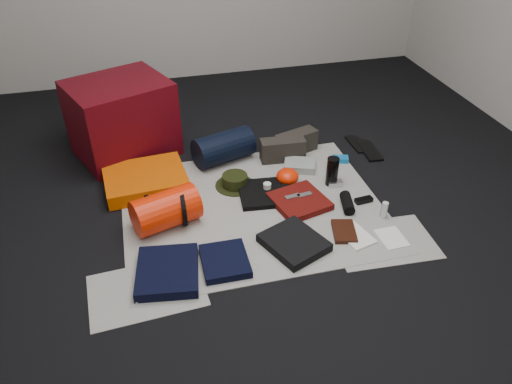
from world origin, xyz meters
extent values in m
cube|color=black|center=(0.00, 0.00, -0.01)|extent=(4.50, 4.50, 0.02)
cube|color=#B5B2A7|center=(0.00, 0.00, 0.00)|extent=(1.60, 1.30, 0.01)
cube|color=#B5B2A7|center=(-0.70, -0.55, 0.00)|extent=(0.61, 0.44, 0.00)
cube|color=#B5B2A7|center=(0.65, -0.50, 0.00)|extent=(0.60, 0.43, 0.00)
cube|color=#4E050D|center=(-0.74, 0.91, 0.27)|extent=(0.81, 0.75, 0.55)
cube|color=#D95002|center=(-0.63, 0.41, 0.05)|extent=(0.56, 0.47, 0.10)
cylinder|color=red|center=(-0.54, -0.04, 0.12)|extent=(0.43, 0.33, 0.22)
cylinder|color=black|center=(-0.64, -0.04, 0.11)|extent=(0.02, 0.22, 0.22)
cylinder|color=black|center=(-0.44, -0.04, 0.11)|extent=(0.03, 0.22, 0.22)
cylinder|color=black|center=(-0.06, 0.60, 0.12)|extent=(0.46, 0.34, 0.22)
cylinder|color=black|center=(-0.06, 0.27, 0.01)|extent=(0.31, 0.31, 0.01)
cylinder|color=black|center=(-0.06, 0.27, 0.05)|extent=(0.17, 0.17, 0.07)
cube|color=#2A2621|center=(0.35, 0.51, 0.09)|extent=(0.32, 0.14, 0.16)
cube|color=#2A2621|center=(0.48, 0.59, 0.08)|extent=(0.33, 0.21, 0.16)
cube|color=black|center=(1.01, 0.46, 0.01)|extent=(0.13, 0.30, 0.02)
cube|color=black|center=(0.96, 0.58, 0.01)|extent=(0.10, 0.26, 0.01)
cube|color=black|center=(-0.58, -0.47, 0.03)|extent=(0.37, 0.41, 0.06)
cube|color=black|center=(-0.27, -0.46, 0.03)|extent=(0.25, 0.29, 0.04)
cube|color=black|center=(0.14, -0.41, 0.03)|extent=(0.40, 0.42, 0.05)
cube|color=black|center=(0.11, 0.11, 0.02)|extent=(0.36, 0.34, 0.03)
cube|color=#540C09|center=(0.29, -0.04, 0.03)|extent=(0.39, 0.39, 0.04)
ellipsoid|color=red|center=(0.29, 0.22, 0.06)|extent=(0.19, 0.19, 0.10)
cube|color=gray|center=(0.43, 0.36, 0.03)|extent=(0.25, 0.22, 0.05)
cylinder|color=black|center=(0.57, 0.12, 0.11)|extent=(0.10, 0.10, 0.20)
cylinder|color=black|center=(0.57, -0.15, 0.04)|extent=(0.11, 0.19, 0.07)
cube|color=silver|center=(0.59, 0.10, 0.02)|extent=(0.10, 0.07, 0.04)
cube|color=#1064A3|center=(0.75, 0.38, 0.02)|extent=(0.13, 0.10, 0.03)
cylinder|color=#3E2068|center=(0.75, -0.28, 0.05)|extent=(0.03, 0.03, 0.09)
cylinder|color=silver|center=(0.75, -0.29, 0.06)|extent=(0.05, 0.05, 0.11)
cube|color=black|center=(0.46, -0.38, 0.02)|extent=(0.17, 0.22, 0.03)
cube|color=silver|center=(0.51, -0.42, 0.01)|extent=(0.21, 0.26, 0.01)
cube|color=silver|center=(0.71, -0.49, 0.01)|extent=(0.15, 0.19, 0.01)
cube|color=black|center=(0.70, -0.12, 0.02)|extent=(0.12, 0.06, 0.03)
cube|color=silver|center=(-0.73, -0.60, 0.01)|extent=(0.07, 0.07, 0.01)
cylinder|color=beige|center=(0.13, 0.14, 0.06)|extent=(0.05, 0.05, 0.03)
cube|color=silver|center=(0.25, -0.02, 0.06)|extent=(0.10, 0.05, 0.01)
cube|color=silver|center=(0.33, -0.02, 0.06)|extent=(0.10, 0.05, 0.01)
camera|label=1|loc=(-0.60, -2.44, 1.89)|focal=35.00mm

